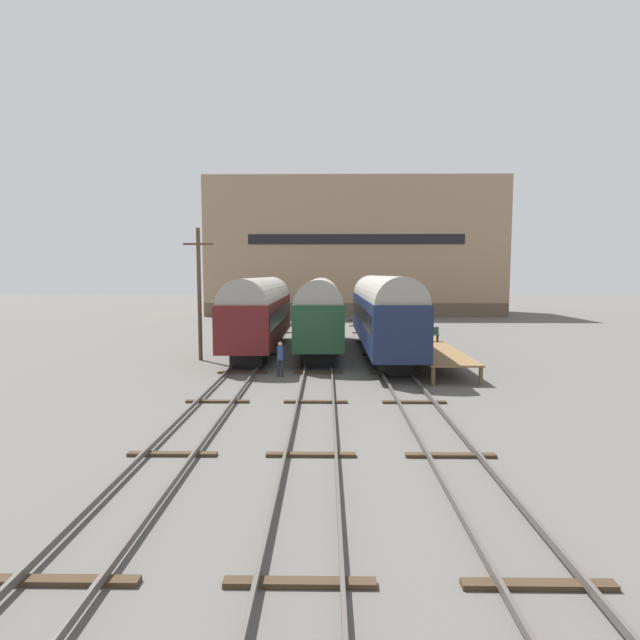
{
  "coord_description": "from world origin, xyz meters",
  "views": [
    {
      "loc": [
        0.45,
        -28.99,
        5.27
      ],
      "look_at": [
        0.0,
        4.05,
        2.2
      ],
      "focal_mm": 28.0,
      "sensor_mm": 36.0,
      "label": 1
    }
  ],
  "objects_px": {
    "train_car_maroon": "(260,310)",
    "train_car_green": "(320,310)",
    "train_car_navy": "(382,310)",
    "bench": "(428,334)",
    "person_worker": "(280,355)",
    "utility_pole": "(199,292)"
  },
  "relations": [
    {
      "from": "train_car_maroon",
      "to": "train_car_green",
      "type": "relative_size",
      "value": 1.0
    },
    {
      "from": "train_car_maroon",
      "to": "train_car_navy",
      "type": "xyz_separation_m",
      "value": [
        8.06,
        -1.21,
        0.1
      ]
    },
    {
      "from": "train_car_navy",
      "to": "bench",
      "type": "distance_m",
      "value": 3.26
    },
    {
      "from": "train_car_navy",
      "to": "person_worker",
      "type": "distance_m",
      "value": 9.24
    },
    {
      "from": "bench",
      "to": "train_car_maroon",
      "type": "bearing_deg",
      "value": 171.77
    },
    {
      "from": "person_worker",
      "to": "utility_pole",
      "type": "relative_size",
      "value": 0.23
    },
    {
      "from": "train_car_maroon",
      "to": "utility_pole",
      "type": "height_order",
      "value": "utility_pole"
    },
    {
      "from": "bench",
      "to": "train_car_navy",
      "type": "bearing_deg",
      "value": 172.58
    },
    {
      "from": "bench",
      "to": "utility_pole",
      "type": "height_order",
      "value": "utility_pole"
    },
    {
      "from": "person_worker",
      "to": "train_car_maroon",
      "type": "bearing_deg",
      "value": 104.67
    },
    {
      "from": "train_car_navy",
      "to": "train_car_maroon",
      "type": "bearing_deg",
      "value": 171.48
    },
    {
      "from": "train_car_navy",
      "to": "utility_pole",
      "type": "distance_m",
      "value": 11.53
    },
    {
      "from": "train_car_maroon",
      "to": "person_worker",
      "type": "height_order",
      "value": "train_car_maroon"
    },
    {
      "from": "person_worker",
      "to": "train_car_green",
      "type": "bearing_deg",
      "value": 77.38
    },
    {
      "from": "train_car_green",
      "to": "train_car_maroon",
      "type": "bearing_deg",
      "value": -171.45
    },
    {
      "from": "bench",
      "to": "person_worker",
      "type": "distance_m",
      "value": 10.94
    },
    {
      "from": "person_worker",
      "to": "utility_pole",
      "type": "height_order",
      "value": "utility_pole"
    },
    {
      "from": "train_car_green",
      "to": "bench",
      "type": "bearing_deg",
      "value": -17.58
    },
    {
      "from": "train_car_green",
      "to": "person_worker",
      "type": "height_order",
      "value": "train_car_green"
    },
    {
      "from": "train_car_maroon",
      "to": "person_worker",
      "type": "xyz_separation_m",
      "value": [
        2.1,
        -8.02,
        -1.74
      ]
    },
    {
      "from": "person_worker",
      "to": "train_car_navy",
      "type": "bearing_deg",
      "value": 48.81
    },
    {
      "from": "train_car_maroon",
      "to": "train_car_green",
      "type": "height_order",
      "value": "train_car_maroon"
    }
  ]
}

